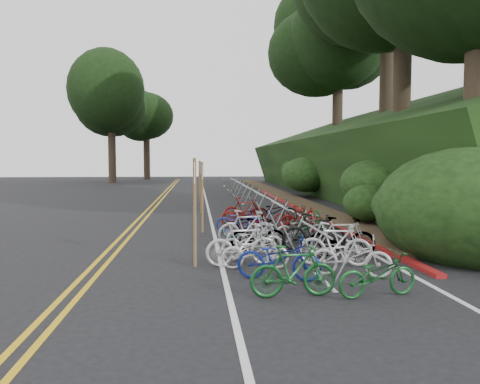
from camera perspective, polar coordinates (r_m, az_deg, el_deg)
name	(u,v)px	position (r m, az deg, el deg)	size (l,w,h in m)	color
ground	(181,264)	(11.85, -7.20, -8.71)	(120.00, 120.00, 0.00)	black
road_markings	(202,215)	(21.81, -4.68, -2.85)	(7.47, 80.00, 0.01)	gold
red_curb	(300,209)	(24.28, 7.32, -2.06)	(0.25, 28.00, 0.10)	maroon
embankment	(383,160)	(33.07, 17.03, 3.77)	(14.30, 48.14, 9.11)	black
tree_cluster	(326,11)	(36.45, 10.49, 20.88)	(34.08, 55.40, 21.31)	#2D2319
bike_rack_front	(314,240)	(10.67, 9.05, -5.86)	(1.10, 2.74, 1.07)	gray
bike_racks_rest	(246,192)	(24.76, 0.72, -0.05)	(1.14, 23.00, 1.17)	gray
signpost_near	(195,205)	(11.31, -5.54, -1.60)	(0.08, 0.40, 2.63)	brown
signposts_rest	(200,181)	(25.58, -4.87, 1.36)	(0.08, 18.40, 2.50)	brown
bike_front	(242,244)	(11.43, 0.27, -6.37)	(1.81, 0.51, 1.09)	beige
bike_valet	(283,231)	(13.99, 5.25, -4.73)	(3.35, 12.23, 1.09)	#144C1E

